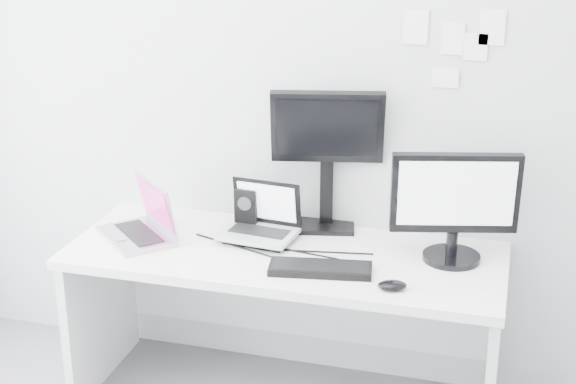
# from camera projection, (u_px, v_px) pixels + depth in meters

# --- Properties ---
(back_wall) EXTENTS (3.60, 0.00, 3.60)m
(back_wall) POSITION_uv_depth(u_px,v_px,m) (307.00, 86.00, 3.62)
(back_wall) COLOR #B3B5B8
(back_wall) RESTS_ON ground
(desk) EXTENTS (1.80, 0.70, 0.73)m
(desk) POSITION_uv_depth(u_px,v_px,m) (285.00, 329.00, 3.64)
(desk) COLOR white
(desk) RESTS_ON ground
(macbook) EXTENTS (0.43, 0.43, 0.26)m
(macbook) POSITION_uv_depth(u_px,v_px,m) (134.00, 210.00, 3.59)
(macbook) COLOR #ABAAAF
(macbook) RESTS_ON desk
(speaker) EXTENTS (0.11, 0.11, 0.19)m
(speaker) POSITION_uv_depth(u_px,v_px,m) (248.00, 208.00, 3.71)
(speaker) COLOR black
(speaker) RESTS_ON desk
(dell_laptop) EXTENTS (0.33, 0.27, 0.26)m
(dell_laptop) POSITION_uv_depth(u_px,v_px,m) (258.00, 214.00, 3.56)
(dell_laptop) COLOR #B5B8BD
(dell_laptop) RESTS_ON desk
(rear_monitor) EXTENTS (0.50, 0.27, 0.65)m
(rear_monitor) POSITION_uv_depth(u_px,v_px,m) (327.00, 158.00, 3.64)
(rear_monitor) COLOR black
(rear_monitor) RESTS_ON desk
(samsung_monitor) EXTENTS (0.55, 0.35, 0.46)m
(samsung_monitor) POSITION_uv_depth(u_px,v_px,m) (455.00, 206.00, 3.35)
(samsung_monitor) COLOR black
(samsung_monitor) RESTS_ON desk
(keyboard) EXTENTS (0.42, 0.20, 0.03)m
(keyboard) POSITION_uv_depth(u_px,v_px,m) (320.00, 269.00, 3.32)
(keyboard) COLOR black
(keyboard) RESTS_ON desk
(mouse) EXTENTS (0.13, 0.10, 0.04)m
(mouse) POSITION_uv_depth(u_px,v_px,m) (392.00, 285.00, 3.17)
(mouse) COLOR black
(mouse) RESTS_ON desk
(wall_note_0) EXTENTS (0.10, 0.00, 0.14)m
(wall_note_0) POSITION_uv_depth(u_px,v_px,m) (416.00, 27.00, 3.41)
(wall_note_0) COLOR white
(wall_note_0) RESTS_ON back_wall
(wall_note_1) EXTENTS (0.09, 0.00, 0.13)m
(wall_note_1) POSITION_uv_depth(u_px,v_px,m) (453.00, 38.00, 3.38)
(wall_note_1) COLOR white
(wall_note_1) RESTS_ON back_wall
(wall_note_2) EXTENTS (0.10, 0.00, 0.14)m
(wall_note_2) POSITION_uv_depth(u_px,v_px,m) (492.00, 27.00, 3.33)
(wall_note_2) COLOR white
(wall_note_2) RESTS_ON back_wall
(wall_note_3) EXTENTS (0.11, 0.00, 0.08)m
(wall_note_3) POSITION_uv_depth(u_px,v_px,m) (445.00, 78.00, 3.44)
(wall_note_3) COLOR white
(wall_note_3) RESTS_ON back_wall
(wall_note_4) EXTENTS (0.09, 0.00, 0.11)m
(wall_note_4) POSITION_uv_depth(u_px,v_px,m) (476.00, 47.00, 3.37)
(wall_note_4) COLOR white
(wall_note_4) RESTS_ON back_wall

